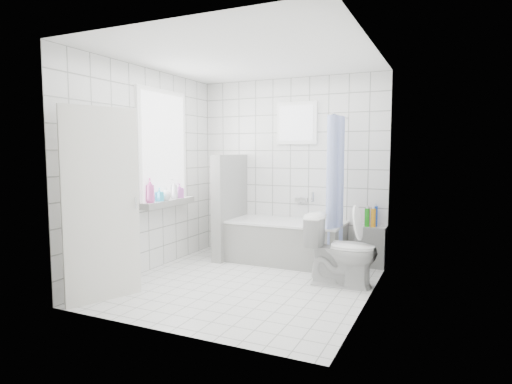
% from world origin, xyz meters
% --- Properties ---
extents(ground, '(3.00, 3.00, 0.00)m').
position_xyz_m(ground, '(0.00, 0.00, 0.00)').
color(ground, white).
rests_on(ground, ground).
extents(ceiling, '(3.00, 3.00, 0.00)m').
position_xyz_m(ceiling, '(0.00, 0.00, 2.60)').
color(ceiling, white).
rests_on(ceiling, ground).
extents(wall_back, '(2.80, 0.02, 2.60)m').
position_xyz_m(wall_back, '(0.00, 1.50, 1.30)').
color(wall_back, white).
rests_on(wall_back, ground).
extents(wall_front, '(2.80, 0.02, 2.60)m').
position_xyz_m(wall_front, '(0.00, -1.50, 1.30)').
color(wall_front, white).
rests_on(wall_front, ground).
extents(wall_left, '(0.02, 3.00, 2.60)m').
position_xyz_m(wall_left, '(-1.40, 0.00, 1.30)').
color(wall_left, white).
rests_on(wall_left, ground).
extents(wall_right, '(0.02, 3.00, 2.60)m').
position_xyz_m(wall_right, '(1.40, 0.00, 1.30)').
color(wall_right, white).
rests_on(wall_right, ground).
extents(window_left, '(0.01, 0.90, 1.40)m').
position_xyz_m(window_left, '(-1.35, 0.30, 1.60)').
color(window_left, white).
rests_on(window_left, wall_left).
extents(window_back, '(0.50, 0.01, 0.50)m').
position_xyz_m(window_back, '(0.10, 1.46, 1.95)').
color(window_back, white).
rests_on(window_back, wall_back).
extents(window_sill, '(0.18, 1.02, 0.08)m').
position_xyz_m(window_sill, '(-1.31, 0.30, 0.86)').
color(window_sill, white).
rests_on(window_sill, wall_left).
extents(door, '(0.35, 0.75, 2.00)m').
position_xyz_m(door, '(-1.09, -1.11, 1.00)').
color(door, silver).
rests_on(door, ground).
extents(bathtub, '(1.59, 0.77, 0.58)m').
position_xyz_m(bathtub, '(0.08, 1.12, 0.29)').
color(bathtub, white).
rests_on(bathtub, ground).
extents(partition_wall, '(0.15, 0.85, 1.50)m').
position_xyz_m(partition_wall, '(-0.78, 1.07, 0.75)').
color(partition_wall, white).
rests_on(partition_wall, ground).
extents(tiled_ledge, '(0.40, 0.24, 0.55)m').
position_xyz_m(tiled_ledge, '(1.20, 1.38, 0.28)').
color(tiled_ledge, white).
rests_on(tiled_ledge, ground).
extents(toilet, '(0.84, 0.52, 0.82)m').
position_xyz_m(toilet, '(1.03, 0.41, 0.41)').
color(toilet, white).
rests_on(toilet, ground).
extents(curtain_rod, '(0.02, 0.80, 0.02)m').
position_xyz_m(curtain_rod, '(0.82, 1.10, 2.00)').
color(curtain_rod, silver).
rests_on(curtain_rod, wall_back).
extents(shower_curtain, '(0.14, 0.48, 1.78)m').
position_xyz_m(shower_curtain, '(0.82, 0.97, 1.10)').
color(shower_curtain, '#4359C7').
rests_on(shower_curtain, curtain_rod).
extents(tub_faucet, '(0.18, 0.06, 0.06)m').
position_xyz_m(tub_faucet, '(0.18, 1.46, 0.85)').
color(tub_faucet, silver).
rests_on(tub_faucet, wall_back).
extents(sill_bottles, '(0.18, 0.79, 0.31)m').
position_xyz_m(sill_bottles, '(-1.30, 0.21, 1.02)').
color(sill_bottles, white).
rests_on(sill_bottles, window_sill).
extents(ledge_bottles, '(0.17, 0.14, 0.27)m').
position_xyz_m(ledge_bottles, '(1.20, 1.35, 0.67)').
color(ledge_bottles, blue).
rests_on(ledge_bottles, tiled_ledge).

